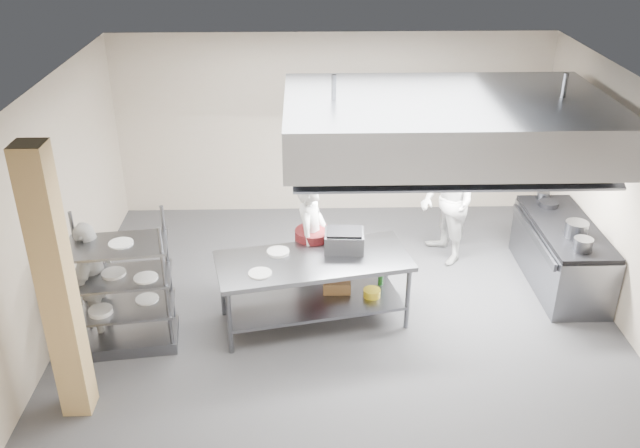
{
  "coord_description": "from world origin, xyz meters",
  "views": [
    {
      "loc": [
        -0.48,
        -7.58,
        5.04
      ],
      "look_at": [
        -0.27,
        0.2,
        1.11
      ],
      "focal_mm": 38.0,
      "sensor_mm": 36.0,
      "label": 1
    }
  ],
  "objects_px": {
    "chef_line": "(448,202)",
    "cooking_range": "(561,256)",
    "pass_rack": "(123,284)",
    "stockpot": "(576,229)",
    "island": "(313,290)",
    "griddle": "(344,241)",
    "chef_head": "(311,240)",
    "chef_plating": "(94,281)"
  },
  "relations": [
    {
      "from": "island",
      "to": "chef_plating",
      "type": "bearing_deg",
      "value": 173.47
    },
    {
      "from": "pass_rack",
      "to": "griddle",
      "type": "relative_size",
      "value": 3.45
    },
    {
      "from": "stockpot",
      "to": "island",
      "type": "bearing_deg",
      "value": -171.25
    },
    {
      "from": "cooking_range",
      "to": "stockpot",
      "type": "height_order",
      "value": "stockpot"
    },
    {
      "from": "chef_plating",
      "to": "griddle",
      "type": "distance_m",
      "value": 3.07
    },
    {
      "from": "pass_rack",
      "to": "chef_plating",
      "type": "distance_m",
      "value": 0.43
    },
    {
      "from": "stockpot",
      "to": "chef_line",
      "type": "bearing_deg",
      "value": 144.8
    },
    {
      "from": "stockpot",
      "to": "pass_rack",
      "type": "bearing_deg",
      "value": -170.56
    },
    {
      "from": "cooking_range",
      "to": "chef_plating",
      "type": "distance_m",
      "value": 6.19
    },
    {
      "from": "cooking_range",
      "to": "griddle",
      "type": "height_order",
      "value": "griddle"
    },
    {
      "from": "griddle",
      "to": "cooking_range",
      "type": "bearing_deg",
      "value": 14.75
    },
    {
      "from": "griddle",
      "to": "island",
      "type": "bearing_deg",
      "value": -145.41
    },
    {
      "from": "pass_rack",
      "to": "chef_line",
      "type": "xyz_separation_m",
      "value": [
        4.21,
        1.99,
        0.08
      ]
    },
    {
      "from": "island",
      "to": "chef_plating",
      "type": "xyz_separation_m",
      "value": [
        -2.63,
        -0.25,
        0.33
      ]
    },
    {
      "from": "chef_line",
      "to": "cooking_range",
      "type": "bearing_deg",
      "value": 48.21
    },
    {
      "from": "pass_rack",
      "to": "chef_head",
      "type": "height_order",
      "value": "chef_head"
    },
    {
      "from": "griddle",
      "to": "stockpot",
      "type": "relative_size",
      "value": 1.65
    },
    {
      "from": "chef_head",
      "to": "pass_rack",
      "type": "bearing_deg",
      "value": 132.75
    },
    {
      "from": "pass_rack",
      "to": "chef_head",
      "type": "relative_size",
      "value": 0.99
    },
    {
      "from": "cooking_range",
      "to": "chef_line",
      "type": "distance_m",
      "value": 1.72
    },
    {
      "from": "island",
      "to": "chef_head",
      "type": "xyz_separation_m",
      "value": [
        -0.01,
        0.61,
        0.4
      ]
    },
    {
      "from": "pass_rack",
      "to": "chef_line",
      "type": "bearing_deg",
      "value": 17.91
    },
    {
      "from": "pass_rack",
      "to": "griddle",
      "type": "distance_m",
      "value": 2.72
    },
    {
      "from": "pass_rack",
      "to": "stockpot",
      "type": "relative_size",
      "value": 5.71
    },
    {
      "from": "pass_rack",
      "to": "chef_plating",
      "type": "xyz_separation_m",
      "value": [
        -0.39,
        0.17,
        -0.06
      ]
    },
    {
      "from": "chef_plating",
      "to": "stockpot",
      "type": "xyz_separation_m",
      "value": [
        6.08,
        0.78,
        0.22
      ]
    },
    {
      "from": "chef_head",
      "to": "chef_plating",
      "type": "bearing_deg",
      "value": 126.15
    },
    {
      "from": "chef_line",
      "to": "chef_plating",
      "type": "distance_m",
      "value": 4.95
    },
    {
      "from": "island",
      "to": "griddle",
      "type": "distance_m",
      "value": 0.74
    },
    {
      "from": "cooking_range",
      "to": "griddle",
      "type": "distance_m",
      "value": 3.18
    },
    {
      "from": "pass_rack",
      "to": "stockpot",
      "type": "distance_m",
      "value": 5.76
    },
    {
      "from": "island",
      "to": "chef_line",
      "type": "distance_m",
      "value": 2.56
    },
    {
      "from": "pass_rack",
      "to": "chef_plating",
      "type": "height_order",
      "value": "pass_rack"
    },
    {
      "from": "island",
      "to": "griddle",
      "type": "bearing_deg",
      "value": 19.49
    },
    {
      "from": "chef_line",
      "to": "griddle",
      "type": "height_order",
      "value": "chef_line"
    },
    {
      "from": "pass_rack",
      "to": "chef_head",
      "type": "distance_m",
      "value": 2.45
    },
    {
      "from": "chef_head",
      "to": "stockpot",
      "type": "xyz_separation_m",
      "value": [
        3.46,
        -0.07,
        0.15
      ]
    },
    {
      "from": "chef_plating",
      "to": "cooking_range",
      "type": "bearing_deg",
      "value": 107.85
    },
    {
      "from": "island",
      "to": "chef_head",
      "type": "height_order",
      "value": "chef_head"
    },
    {
      "from": "pass_rack",
      "to": "stockpot",
      "type": "bearing_deg",
      "value": 2.08
    },
    {
      "from": "chef_head",
      "to": "stockpot",
      "type": "relative_size",
      "value": 5.79
    },
    {
      "from": "chef_plating",
      "to": "chef_head",
      "type": "bearing_deg",
      "value": 115.53
    }
  ]
}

